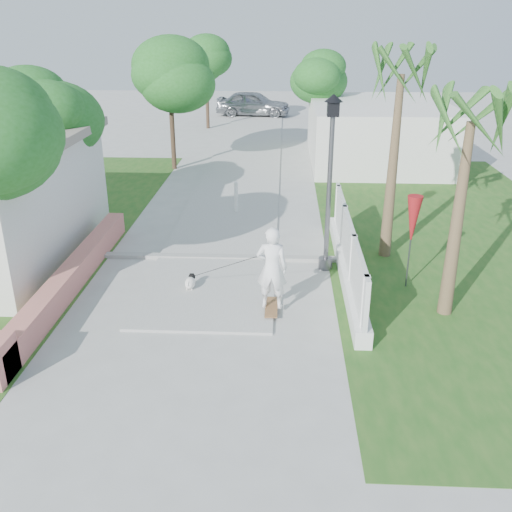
# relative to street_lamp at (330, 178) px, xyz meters

# --- Properties ---
(ground) EXTENTS (90.00, 90.00, 0.00)m
(ground) POSITION_rel_street_lamp_xyz_m (-2.90, -5.50, -2.43)
(ground) COLOR #B7B7B2
(ground) RESTS_ON ground
(path_strip) EXTENTS (3.20, 36.00, 0.06)m
(path_strip) POSITION_rel_street_lamp_xyz_m (-2.90, 14.50, -2.40)
(path_strip) COLOR #B7B7B2
(path_strip) RESTS_ON ground
(curb) EXTENTS (6.50, 0.25, 0.10)m
(curb) POSITION_rel_street_lamp_xyz_m (-2.90, 0.50, -2.38)
(curb) COLOR #999993
(curb) RESTS_ON ground
(grass_left) EXTENTS (8.00, 20.00, 0.01)m
(grass_left) POSITION_rel_street_lamp_xyz_m (-9.90, 2.50, -2.42)
(grass_left) COLOR #21551A
(grass_left) RESTS_ON ground
(grass_right) EXTENTS (8.00, 20.00, 0.01)m
(grass_right) POSITION_rel_street_lamp_xyz_m (4.10, 2.50, -2.42)
(grass_right) COLOR #21551A
(grass_right) RESTS_ON ground
(pink_wall) EXTENTS (0.45, 8.20, 0.80)m
(pink_wall) POSITION_rel_street_lamp_xyz_m (-6.20, -1.95, -2.11)
(pink_wall) COLOR #CB7168
(pink_wall) RESTS_ON ground
(lattice_fence) EXTENTS (0.35, 7.00, 1.50)m
(lattice_fence) POSITION_rel_street_lamp_xyz_m (0.50, -0.50, -1.88)
(lattice_fence) COLOR white
(lattice_fence) RESTS_ON ground
(building_right) EXTENTS (6.00, 8.00, 2.60)m
(building_right) POSITION_rel_street_lamp_xyz_m (3.10, 12.50, -1.13)
(building_right) COLOR silver
(building_right) RESTS_ON ground
(street_lamp) EXTENTS (0.44, 0.44, 4.44)m
(street_lamp) POSITION_rel_street_lamp_xyz_m (0.00, 0.00, 0.00)
(street_lamp) COLOR #59595E
(street_lamp) RESTS_ON ground
(bollard) EXTENTS (0.14, 0.14, 1.09)m
(bollard) POSITION_rel_street_lamp_xyz_m (-2.70, 4.50, -1.84)
(bollard) COLOR white
(bollard) RESTS_ON ground
(patio_umbrella) EXTENTS (0.36, 0.36, 2.30)m
(patio_umbrella) POSITION_rel_street_lamp_xyz_m (1.90, -1.00, -0.74)
(patio_umbrella) COLOR #59595E
(patio_umbrella) RESTS_ON ground
(tree_left_mid) EXTENTS (3.20, 3.20, 4.85)m
(tree_left_mid) POSITION_rel_street_lamp_xyz_m (-8.38, 2.98, 1.07)
(tree_left_mid) COLOR #4C3826
(tree_left_mid) RESTS_ON ground
(tree_path_left) EXTENTS (3.40, 3.40, 5.23)m
(tree_path_left) POSITION_rel_street_lamp_xyz_m (-5.88, 10.48, 1.39)
(tree_path_left) COLOR #4C3826
(tree_path_left) RESTS_ON ground
(tree_path_right) EXTENTS (3.00, 3.00, 4.79)m
(tree_path_right) POSITION_rel_street_lamp_xyz_m (0.32, 14.48, 1.07)
(tree_path_right) COLOR #4C3826
(tree_path_right) RESTS_ON ground
(tree_path_far) EXTENTS (3.20, 3.20, 5.17)m
(tree_path_far) POSITION_rel_street_lamp_xyz_m (-5.68, 20.48, 1.39)
(tree_path_far) COLOR #4C3826
(tree_path_far) RESTS_ON ground
(palm_far) EXTENTS (1.80, 1.80, 5.30)m
(palm_far) POSITION_rel_street_lamp_xyz_m (1.70, 1.00, 2.06)
(palm_far) COLOR brown
(palm_far) RESTS_ON ground
(palm_near) EXTENTS (1.80, 1.80, 4.70)m
(palm_near) POSITION_rel_street_lamp_xyz_m (2.50, -2.30, 1.53)
(palm_near) COLOR brown
(palm_near) RESTS_ON ground
(skateboarder) EXTENTS (2.33, 1.66, 1.99)m
(skateboarder) POSITION_rel_street_lamp_xyz_m (-2.22, -1.96, -1.58)
(skateboarder) COLOR brown
(skateboarder) RESTS_ON ground
(dog) EXTENTS (0.28, 0.55, 0.38)m
(dog) POSITION_rel_street_lamp_xyz_m (-3.32, -1.43, -2.22)
(dog) COLOR white
(dog) RESTS_ON ground
(parked_car) EXTENTS (5.06, 2.53, 1.66)m
(parked_car) POSITION_rel_street_lamp_xyz_m (-3.24, 25.20, -1.60)
(parked_car) COLOR #A8AAB0
(parked_car) RESTS_ON ground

